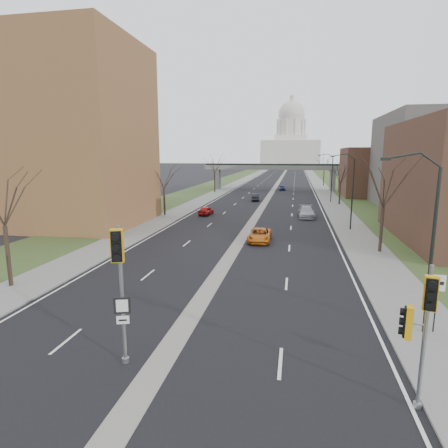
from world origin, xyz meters
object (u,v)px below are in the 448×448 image
(car_right_far, at_px, (282,188))
(signal_pole_right, at_px, (420,318))
(signal_pole_median, at_px, (120,272))
(car_right_mid, at_px, (307,212))
(speed_limit_sign, at_px, (437,293))
(car_left_near, at_px, (206,211))
(car_right_near, at_px, (260,235))
(car_left_far, at_px, (255,197))

(car_right_far, bearing_deg, signal_pole_right, -91.44)
(signal_pole_median, xyz_separation_m, car_right_mid, (8.36, 39.64, -3.36))
(speed_limit_sign, bearing_deg, car_right_mid, 103.42)
(car_left_near, xyz_separation_m, car_right_near, (9.30, -15.43, 0.03))
(car_left_near, height_order, car_right_far, car_left_near)
(speed_limit_sign, bearing_deg, car_left_far, 110.11)
(car_right_near, distance_m, car_right_mid, 16.63)
(car_left_near, distance_m, car_right_near, 18.01)
(car_left_near, xyz_separation_m, car_right_mid, (14.31, 0.44, 0.13))
(car_right_near, bearing_deg, car_right_mid, 71.92)
(car_left_near, relative_size, car_right_mid, 0.71)
(speed_limit_sign, height_order, car_right_far, speed_limit_sign)
(car_right_near, bearing_deg, car_left_far, 96.36)
(car_left_far, relative_size, car_right_near, 0.84)
(car_left_far, relative_size, car_right_far, 1.08)
(signal_pole_right, bearing_deg, car_right_mid, 107.80)
(signal_pole_median, height_order, car_left_far, signal_pole_median)
(signal_pole_median, bearing_deg, car_left_far, 72.90)
(car_right_mid, xyz_separation_m, car_right_far, (-4.90, 40.09, -0.13))
(speed_limit_sign, distance_m, car_right_far, 74.88)
(car_left_near, xyz_separation_m, car_right_far, (9.41, 40.53, -0.01))
(signal_pole_median, relative_size, car_left_far, 1.49)
(signal_pole_right, distance_m, car_left_near, 43.32)
(speed_limit_sign, height_order, car_left_far, speed_limit_sign)
(car_right_mid, bearing_deg, signal_pole_median, -103.37)
(signal_pole_right, relative_size, speed_limit_sign, 1.77)
(signal_pole_right, xyz_separation_m, car_right_mid, (-2.56, 40.24, -2.62))
(signal_pole_median, distance_m, car_right_far, 79.88)
(signal_pole_right, distance_m, speed_limit_sign, 6.84)
(signal_pole_right, relative_size, car_left_far, 1.30)
(car_left_near, bearing_deg, signal_pole_median, 102.94)
(signal_pole_median, bearing_deg, car_right_near, 64.14)
(speed_limit_sign, relative_size, car_right_far, 0.79)
(car_left_near, xyz_separation_m, car_left_far, (5.21, 18.29, 0.02))
(signal_pole_right, distance_m, car_right_far, 80.73)
(speed_limit_sign, relative_size, car_left_far, 0.73)
(speed_limit_sign, height_order, car_left_near, speed_limit_sign)
(car_right_mid, bearing_deg, car_left_far, 115.54)
(signal_pole_median, bearing_deg, car_right_mid, 60.25)
(car_left_far, bearing_deg, car_right_far, -107.89)
(signal_pole_median, height_order, car_right_mid, signal_pole_median)
(car_left_far, xyz_separation_m, car_right_far, (4.20, 22.24, -0.03))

